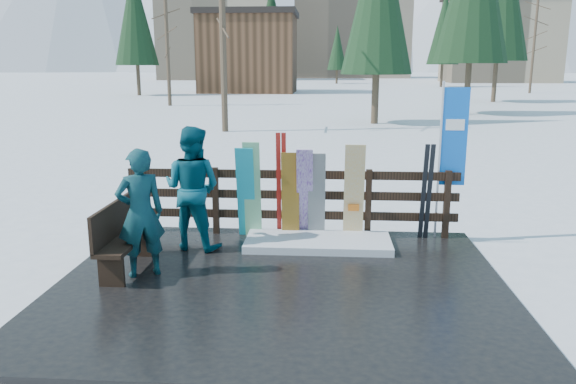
# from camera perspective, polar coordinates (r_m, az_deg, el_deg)

# --- Properties ---
(ground) EXTENTS (700.00, 700.00, 0.00)m
(ground) POSITION_cam_1_polar(r_m,az_deg,el_deg) (7.64, -0.74, -9.74)
(ground) COLOR white
(ground) RESTS_ON ground
(deck) EXTENTS (6.00, 5.00, 0.08)m
(deck) POSITION_cam_1_polar(r_m,az_deg,el_deg) (7.63, -0.74, -9.46)
(deck) COLOR black
(deck) RESTS_ON ground
(fence) EXTENTS (5.60, 0.10, 1.15)m
(fence) POSITION_cam_1_polar(r_m,az_deg,el_deg) (9.51, 0.34, -0.52)
(fence) COLOR black
(fence) RESTS_ON deck
(snow_patch) EXTENTS (2.33, 1.00, 0.12)m
(snow_patch) POSITION_cam_1_polar(r_m,az_deg,el_deg) (9.07, 3.07, -5.13)
(snow_patch) COLOR white
(snow_patch) RESTS_ON deck
(bench) EXTENTS (0.41, 1.50, 0.97)m
(bench) POSITION_cam_1_polar(r_m,az_deg,el_deg) (8.23, -16.62, -4.23)
(bench) COLOR black
(bench) RESTS_ON deck
(snowboard_0) EXTENTS (0.29, 0.34, 1.55)m
(snowboard_0) POSITION_cam_1_polar(r_m,az_deg,el_deg) (9.35, -4.31, -0.08)
(snowboard_0) COLOR #1CAEC3
(snowboard_0) RESTS_ON deck
(snowboard_1) EXTENTS (0.28, 0.27, 1.64)m
(snowboard_1) POSITION_cam_1_polar(r_m,az_deg,el_deg) (9.32, -3.65, 0.18)
(snowboard_1) COLOR silver
(snowboard_1) RESTS_ON deck
(snowboard_2) EXTENTS (0.29, 0.19, 1.47)m
(snowboard_2) POSITION_cam_1_polar(r_m,az_deg,el_deg) (9.28, 0.24, -0.38)
(snowboard_2) COLOR orange
(snowboard_2) RESTS_ON deck
(snowboard_3) EXTENTS (0.26, 0.44, 1.54)m
(snowboard_3) POSITION_cam_1_polar(r_m,az_deg,el_deg) (9.26, 1.71, -0.20)
(snowboard_3) COLOR white
(snowboard_3) RESTS_ON deck
(snowboard_4) EXTENTS (0.28, 0.26, 1.47)m
(snowboard_4) POSITION_cam_1_polar(r_m,az_deg,el_deg) (9.26, 2.93, -0.43)
(snowboard_4) COLOR black
(snowboard_4) RESTS_ON deck
(snowboard_5) EXTENTS (0.33, 0.30, 1.61)m
(snowboard_5) POSITION_cam_1_polar(r_m,az_deg,el_deg) (9.25, 6.72, -0.04)
(snowboard_5) COLOR silver
(snowboard_5) RESTS_ON deck
(ski_pair_a) EXTENTS (0.16, 0.21, 1.78)m
(ski_pair_a) POSITION_cam_1_polar(r_m,az_deg,el_deg) (9.32, -0.68, 0.67)
(ski_pair_a) COLOR #AA1B14
(ski_pair_a) RESTS_ON deck
(ski_pair_b) EXTENTS (0.17, 0.30, 1.63)m
(ski_pair_b) POSITION_cam_1_polar(r_m,az_deg,el_deg) (9.45, 13.88, -0.03)
(ski_pair_b) COLOR black
(ski_pair_b) RESTS_ON deck
(rental_flag) EXTENTS (0.45, 0.04, 2.60)m
(rental_flag) POSITION_cam_1_polar(r_m,az_deg,el_deg) (9.58, 16.20, 4.83)
(rental_flag) COLOR silver
(rental_flag) RESTS_ON deck
(person_front) EXTENTS (0.77, 0.69, 1.77)m
(person_front) POSITION_cam_1_polar(r_m,az_deg,el_deg) (7.87, -14.76, -2.07)
(person_front) COLOR #11554B
(person_front) RESTS_ON deck
(person_back) EXTENTS (1.10, 0.95, 1.94)m
(person_back) POSITION_cam_1_polar(r_m,az_deg,el_deg) (8.89, -9.69, 0.40)
(person_back) COLOR #0A4B5E
(person_back) RESTS_ON deck
(resort_buildings) EXTENTS (73.00, 87.60, 22.60)m
(resort_buildings) POSITION_cam_1_polar(r_m,az_deg,el_deg) (122.64, 4.35, 15.96)
(resort_buildings) COLOR tan
(resort_buildings) RESTS_ON ground
(trees) EXTENTS (42.23, 68.69, 13.01)m
(trees) POSITION_cam_1_polar(r_m,az_deg,el_deg) (55.68, 7.76, 15.67)
(trees) COLOR #382B1E
(trees) RESTS_ON ground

